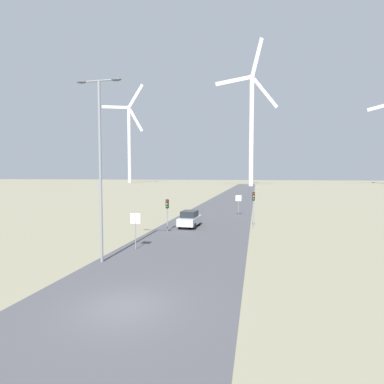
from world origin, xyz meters
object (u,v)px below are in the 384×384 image
at_px(streetlamp, 100,152).
at_px(car_approaching, 190,219).
at_px(wind_turbine_far_left, 129,138).
at_px(stop_sign_far, 238,201).
at_px(wind_turbine_left, 252,120).
at_px(traffic_light_post_near_right, 254,202).
at_px(stop_sign_near, 135,224).
at_px(traffic_light_post_near_left, 167,208).

distance_m(streetlamp, car_approaching, 15.71).
height_order(car_approaching, wind_turbine_far_left, wind_turbine_far_left).
bearing_deg(stop_sign_far, wind_turbine_left, 90.15).
bearing_deg(car_approaching, traffic_light_post_near_right, 4.19).
height_order(streetlamp, wind_turbine_far_left, wind_turbine_far_left).
relative_size(streetlamp, stop_sign_far, 4.15).
bearing_deg(wind_turbine_far_left, stop_sign_far, -61.12).
height_order(stop_sign_far, traffic_light_post_near_right, traffic_light_post_near_right).
bearing_deg(wind_turbine_far_left, traffic_light_post_near_right, -62.03).
distance_m(streetlamp, traffic_light_post_near_right, 18.07).
xyz_separation_m(stop_sign_far, traffic_light_post_near_right, (2.18, -10.01, 0.87)).
height_order(stop_sign_near, wind_turbine_left, wind_turbine_left).
distance_m(streetlamp, stop_sign_near, 6.46).
distance_m(wind_turbine_far_left, wind_turbine_left, 93.58).
bearing_deg(traffic_light_post_near_left, car_approaching, 58.84).
relative_size(stop_sign_far, traffic_light_post_near_right, 0.73).
bearing_deg(wind_turbine_far_left, car_approaching, -64.03).
bearing_deg(traffic_light_post_near_right, wind_turbine_far_left, 117.97).
bearing_deg(streetlamp, stop_sign_near, 75.98).
distance_m(traffic_light_post_near_left, traffic_light_post_near_right, 9.25).
height_order(stop_sign_near, traffic_light_post_near_right, traffic_light_post_near_right).
distance_m(traffic_light_post_near_left, car_approaching, 3.63).
height_order(traffic_light_post_near_left, car_approaching, traffic_light_post_near_left).
bearing_deg(stop_sign_near, wind_turbine_left, 87.24).
bearing_deg(traffic_light_post_near_right, streetlamp, -123.75).
height_order(car_approaching, wind_turbine_left, wind_turbine_left).
bearing_deg(traffic_light_post_near_right, stop_sign_near, -128.79).
height_order(stop_sign_near, car_approaching, stop_sign_near).
relative_size(streetlamp, wind_turbine_far_left, 0.18).
bearing_deg(traffic_light_post_near_left, stop_sign_far, 64.27).
xyz_separation_m(streetlamp, wind_turbine_left, (7.27, 135.62, 25.35)).
xyz_separation_m(stop_sign_near, traffic_light_post_near_right, (8.85, 11.01, 0.90)).
relative_size(streetlamp, stop_sign_near, 4.23).
distance_m(stop_sign_far, traffic_light_post_near_right, 10.28).
bearing_deg(traffic_light_post_near_left, traffic_light_post_near_right, 21.20).
bearing_deg(stop_sign_far, car_approaching, -114.17).
relative_size(car_approaching, wind_turbine_far_left, 0.06).
bearing_deg(traffic_light_post_near_left, streetlamp, -95.74).
height_order(stop_sign_far, wind_turbine_far_left, wind_turbine_far_left).
distance_m(stop_sign_near, wind_turbine_left, 135.72).
bearing_deg(wind_turbine_far_left, traffic_light_post_near_left, -64.90).
bearing_deg(wind_turbine_far_left, streetlamp, -66.62).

